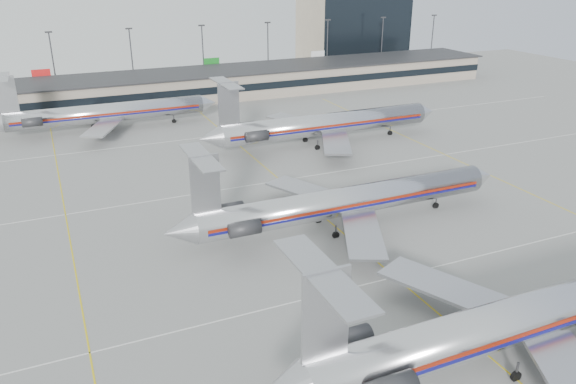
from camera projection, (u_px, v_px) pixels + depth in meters
ground at (459, 331)px, 49.17m from camera, size 260.00×260.00×0.00m
apron_markings at (395, 277)px, 57.63m from camera, size 160.00×0.15×0.02m
terminal at (183, 86)px, 130.89m from camera, size 162.00×17.00×6.25m
light_mast_row at (168, 54)px, 140.69m from camera, size 163.60×0.40×15.28m
distant_building at (352, 22)px, 175.86m from camera, size 30.00×20.00×25.00m
jet_foreground at (519, 318)px, 44.89m from camera, size 46.87×27.60×12.27m
jet_second_row at (342, 202)px, 67.22m from camera, size 44.35×26.11×11.61m
jet_third_row at (322, 124)px, 98.18m from camera, size 45.89×28.23×12.55m
jet_back_row at (103, 113)px, 106.52m from camera, size 42.81×26.33×11.71m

